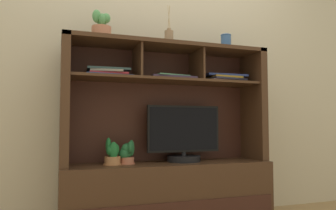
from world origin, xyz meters
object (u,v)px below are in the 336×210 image
(potted_orchid, at_px, (127,153))
(magazine_stack_centre, at_px, (225,79))
(diffuser_bottle, at_px, (169,37))
(ceramic_vase, at_px, (226,42))
(tv_monitor, at_px, (184,138))
(magazine_stack_left, at_px, (171,78))
(potted_succulent, at_px, (101,29))
(magazine_stack_right, at_px, (108,73))
(potted_fern, at_px, (112,154))
(media_console, at_px, (168,172))

(potted_orchid, xyz_separation_m, magazine_stack_centre, (0.84, 0.03, 0.60))
(diffuser_bottle, distance_m, ceramic_vase, 0.52)
(tv_monitor, relative_size, magazine_stack_centre, 1.64)
(magazine_stack_left, relative_size, potted_succulent, 1.59)
(magazine_stack_left, xyz_separation_m, magazine_stack_right, (-0.49, 0.03, 0.02))
(tv_monitor, height_order, magazine_stack_centre, magazine_stack_centre)
(magazine_stack_right, xyz_separation_m, potted_succulent, (-0.05, -0.00, 0.33))
(magazine_stack_left, bearing_deg, diffuser_bottle, -165.20)
(magazine_stack_right, xyz_separation_m, diffuser_bottle, (0.47, -0.04, 0.31))
(magazine_stack_right, bearing_deg, potted_orchid, -3.73)
(potted_orchid, bearing_deg, magazine_stack_centre, 1.72)
(magazine_stack_centre, relative_size, potted_succulent, 1.63)
(potted_orchid, distance_m, magazine_stack_left, 0.67)
(magazine_stack_centre, bearing_deg, potted_succulent, -178.88)
(potted_fern, bearing_deg, tv_monitor, 2.26)
(magazine_stack_right, relative_size, diffuser_bottle, 1.15)
(tv_monitor, xyz_separation_m, potted_fern, (-0.57, -0.02, -0.11))
(media_console, xyz_separation_m, magazine_stack_centre, (0.52, 0.02, 0.75))
(magazine_stack_centre, bearing_deg, ceramic_vase, -81.84)
(potted_orchid, relative_size, potted_succulent, 0.79)
(magazine_stack_centre, distance_m, magazine_stack_right, 0.99)
(magazine_stack_left, distance_m, magazine_stack_centre, 0.50)
(media_console, relative_size, potted_orchid, 9.06)
(media_console, distance_m, magazine_stack_right, 0.88)
(potted_orchid, height_order, magazine_stack_right, magazine_stack_right)
(magazine_stack_left, height_order, potted_succulent, potted_succulent)
(potted_fern, height_order, ceramic_vase, ceramic_vase)
(media_console, relative_size, diffuser_bottle, 5.20)
(potted_fern, distance_m, magazine_stack_left, 0.74)
(media_console, distance_m, potted_orchid, 0.36)
(magazine_stack_right, bearing_deg, potted_fern, -36.82)
(diffuser_bottle, bearing_deg, media_console, 90.00)
(potted_succulent, bearing_deg, potted_fern, -13.99)
(tv_monitor, relative_size, potted_orchid, 3.39)
(media_console, bearing_deg, magazine_stack_centre, 2.31)
(magazine_stack_left, height_order, magazine_stack_centre, magazine_stack_centre)
(potted_succulent, relative_size, ceramic_vase, 1.69)
(tv_monitor, xyz_separation_m, ceramic_vase, (0.39, -0.00, 0.80))
(ceramic_vase, bearing_deg, tv_monitor, 179.60)
(potted_fern, height_order, magazine_stack_left, magazine_stack_left)
(tv_monitor, height_order, potted_orchid, tv_monitor)
(magazine_stack_left, bearing_deg, ceramic_vase, 2.78)
(magazine_stack_centre, bearing_deg, potted_fern, -177.48)
(magazine_stack_centre, bearing_deg, magazine_stack_right, -179.09)
(diffuser_bottle, bearing_deg, potted_succulent, 176.52)
(potted_fern, xyz_separation_m, diffuser_bottle, (0.43, -0.01, 0.90))
(media_console, xyz_separation_m, tv_monitor, (0.14, 0.00, 0.26))
(potted_fern, xyz_separation_m, magazine_stack_right, (-0.04, 0.03, 0.60))
(potted_fern, relative_size, potted_succulent, 0.88)
(potted_succulent, xyz_separation_m, ceramic_vase, (1.04, -0.00, -0.02))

